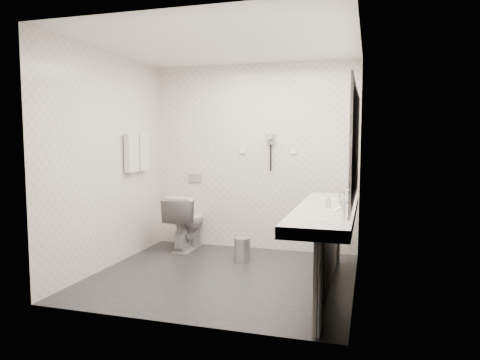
% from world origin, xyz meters
% --- Properties ---
extents(floor, '(2.80, 2.80, 0.00)m').
position_xyz_m(floor, '(0.00, 0.00, 0.00)').
color(floor, '#232428').
rests_on(floor, ground).
extents(ceiling, '(2.80, 2.80, 0.00)m').
position_xyz_m(ceiling, '(0.00, 0.00, 2.50)').
color(ceiling, white).
rests_on(ceiling, wall_back).
extents(wall_back, '(2.80, 0.00, 2.80)m').
position_xyz_m(wall_back, '(0.00, 1.30, 1.25)').
color(wall_back, silver).
rests_on(wall_back, floor).
extents(wall_front, '(2.80, 0.00, 2.80)m').
position_xyz_m(wall_front, '(0.00, -1.30, 1.25)').
color(wall_front, silver).
rests_on(wall_front, floor).
extents(wall_left, '(0.00, 2.60, 2.60)m').
position_xyz_m(wall_left, '(-1.40, 0.00, 1.25)').
color(wall_left, silver).
rests_on(wall_left, floor).
extents(wall_right, '(0.00, 2.60, 2.60)m').
position_xyz_m(wall_right, '(1.40, 0.00, 1.25)').
color(wall_right, silver).
rests_on(wall_right, floor).
extents(vanity_counter, '(0.55, 2.20, 0.10)m').
position_xyz_m(vanity_counter, '(1.12, -0.20, 0.80)').
color(vanity_counter, white).
rests_on(vanity_counter, floor).
extents(vanity_panel, '(0.03, 2.15, 0.75)m').
position_xyz_m(vanity_panel, '(1.15, -0.20, 0.38)').
color(vanity_panel, gray).
rests_on(vanity_panel, floor).
extents(vanity_post_near, '(0.06, 0.06, 0.75)m').
position_xyz_m(vanity_post_near, '(1.18, -1.24, 0.38)').
color(vanity_post_near, silver).
rests_on(vanity_post_near, floor).
extents(vanity_post_far, '(0.06, 0.06, 0.75)m').
position_xyz_m(vanity_post_far, '(1.18, 0.84, 0.38)').
color(vanity_post_far, silver).
rests_on(vanity_post_far, floor).
extents(mirror, '(0.02, 2.20, 1.05)m').
position_xyz_m(mirror, '(1.39, -0.20, 1.45)').
color(mirror, '#B2BCC6').
rests_on(mirror, wall_right).
extents(basin_near, '(0.40, 0.31, 0.05)m').
position_xyz_m(basin_near, '(1.12, -0.85, 0.83)').
color(basin_near, white).
rests_on(basin_near, vanity_counter).
extents(basin_far, '(0.40, 0.31, 0.05)m').
position_xyz_m(basin_far, '(1.12, 0.45, 0.83)').
color(basin_far, white).
rests_on(basin_far, vanity_counter).
extents(faucet_near, '(0.04, 0.04, 0.15)m').
position_xyz_m(faucet_near, '(1.32, -0.85, 0.92)').
color(faucet_near, silver).
rests_on(faucet_near, vanity_counter).
extents(faucet_far, '(0.04, 0.04, 0.15)m').
position_xyz_m(faucet_far, '(1.32, 0.45, 0.92)').
color(faucet_far, silver).
rests_on(faucet_far, vanity_counter).
extents(soap_bottle_a, '(0.05, 0.05, 0.11)m').
position_xyz_m(soap_bottle_a, '(1.15, -0.24, 0.91)').
color(soap_bottle_a, silver).
rests_on(soap_bottle_a, vanity_counter).
extents(soap_bottle_c, '(0.06, 0.06, 0.12)m').
position_xyz_m(soap_bottle_c, '(1.29, -0.29, 0.91)').
color(soap_bottle_c, silver).
rests_on(soap_bottle_c, vanity_counter).
extents(glass_left, '(0.08, 0.08, 0.11)m').
position_xyz_m(glass_left, '(1.25, 0.07, 0.91)').
color(glass_left, silver).
rests_on(glass_left, vanity_counter).
extents(glass_right, '(0.09, 0.09, 0.12)m').
position_xyz_m(glass_right, '(1.30, 0.14, 0.91)').
color(glass_right, silver).
rests_on(glass_right, vanity_counter).
extents(toilet, '(0.45, 0.76, 0.75)m').
position_xyz_m(toilet, '(-0.86, 0.98, 0.38)').
color(toilet, white).
rests_on(toilet, floor).
extents(flush_plate, '(0.18, 0.02, 0.12)m').
position_xyz_m(flush_plate, '(-0.85, 1.29, 0.95)').
color(flush_plate, '#B2B5BA').
rests_on(flush_plate, wall_back).
extents(pedal_bin, '(0.22, 0.22, 0.28)m').
position_xyz_m(pedal_bin, '(0.05, 0.59, 0.14)').
color(pedal_bin, '#B2B5BA').
rests_on(pedal_bin, floor).
extents(bin_lid, '(0.20, 0.20, 0.02)m').
position_xyz_m(bin_lid, '(0.05, 0.59, 0.29)').
color(bin_lid, '#B2B5BA').
rests_on(bin_lid, pedal_bin).
extents(towel_rail, '(0.02, 0.62, 0.02)m').
position_xyz_m(towel_rail, '(-1.35, 0.55, 1.55)').
color(towel_rail, silver).
rests_on(towel_rail, wall_left).
extents(towel_near, '(0.07, 0.24, 0.48)m').
position_xyz_m(towel_near, '(-1.34, 0.41, 1.33)').
color(towel_near, silver).
rests_on(towel_near, towel_rail).
extents(towel_far, '(0.07, 0.24, 0.48)m').
position_xyz_m(towel_far, '(-1.34, 0.69, 1.33)').
color(towel_far, silver).
rests_on(towel_far, towel_rail).
extents(dryer_cradle, '(0.10, 0.04, 0.14)m').
position_xyz_m(dryer_cradle, '(0.25, 1.27, 1.50)').
color(dryer_cradle, '#999A9E').
rests_on(dryer_cradle, wall_back).
extents(dryer_barrel, '(0.08, 0.14, 0.08)m').
position_xyz_m(dryer_barrel, '(0.25, 1.20, 1.53)').
color(dryer_barrel, '#999A9E').
rests_on(dryer_barrel, dryer_cradle).
extents(dryer_cord, '(0.02, 0.02, 0.35)m').
position_xyz_m(dryer_cord, '(0.25, 1.26, 1.25)').
color(dryer_cord, black).
rests_on(dryer_cord, dryer_cradle).
extents(switch_plate_a, '(0.09, 0.02, 0.09)m').
position_xyz_m(switch_plate_a, '(-0.15, 1.29, 1.35)').
color(switch_plate_a, white).
rests_on(switch_plate_a, wall_back).
extents(switch_plate_b, '(0.09, 0.02, 0.09)m').
position_xyz_m(switch_plate_b, '(0.55, 1.29, 1.35)').
color(switch_plate_b, white).
rests_on(switch_plate_b, wall_back).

